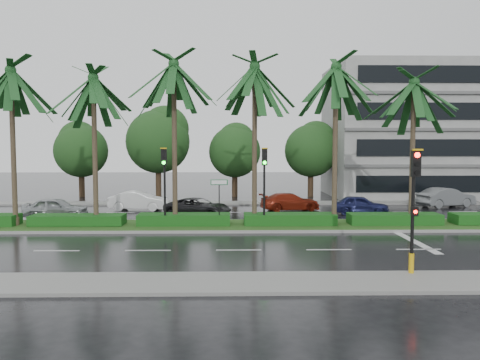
{
  "coord_description": "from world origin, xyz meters",
  "views": [
    {
      "loc": [
        -0.33,
        -25.35,
        4.53
      ],
      "look_at": [
        0.18,
        1.5,
        2.65
      ],
      "focal_mm": 35.0,
      "sensor_mm": 36.0,
      "label": 1
    }
  ],
  "objects_px": {
    "car_white": "(139,201)",
    "car_grey": "(446,197)",
    "car_darkgrey": "(198,207)",
    "car_red": "(290,202)",
    "car_blue": "(360,205)",
    "street_sign": "(219,191)",
    "signal_median_left": "(164,175)",
    "car_silver": "(56,208)",
    "signal_near": "(414,206)"
  },
  "relations": [
    {
      "from": "car_silver",
      "to": "car_grey",
      "type": "bearing_deg",
      "value": -81.09
    },
    {
      "from": "car_darkgrey",
      "to": "car_grey",
      "type": "height_order",
      "value": "car_grey"
    },
    {
      "from": "car_darkgrey",
      "to": "car_red",
      "type": "relative_size",
      "value": 1.03
    },
    {
      "from": "car_darkgrey",
      "to": "car_red",
      "type": "height_order",
      "value": "car_red"
    },
    {
      "from": "car_darkgrey",
      "to": "car_white",
      "type": "bearing_deg",
      "value": 73.93
    },
    {
      "from": "car_white",
      "to": "car_grey",
      "type": "xyz_separation_m",
      "value": [
        23.0,
        1.35,
        0.05
      ]
    },
    {
      "from": "signal_median_left",
      "to": "car_white",
      "type": "xyz_separation_m",
      "value": [
        -3.0,
        7.99,
        -2.31
      ]
    },
    {
      "from": "street_sign",
      "to": "car_white",
      "type": "bearing_deg",
      "value": 127.54
    },
    {
      "from": "car_silver",
      "to": "car_white",
      "type": "relative_size",
      "value": 0.95
    },
    {
      "from": "car_silver",
      "to": "signal_median_left",
      "type": "bearing_deg",
      "value": -120.41
    },
    {
      "from": "street_sign",
      "to": "car_grey",
      "type": "relative_size",
      "value": 0.58
    },
    {
      "from": "signal_near",
      "to": "car_blue",
      "type": "height_order",
      "value": "signal_near"
    },
    {
      "from": "signal_near",
      "to": "car_silver",
      "type": "bearing_deg",
      "value": 141.83
    },
    {
      "from": "car_blue",
      "to": "car_grey",
      "type": "bearing_deg",
      "value": -51.51
    },
    {
      "from": "street_sign",
      "to": "car_white",
      "type": "distance_m",
      "value": 9.95
    },
    {
      "from": "signal_near",
      "to": "car_blue",
      "type": "bearing_deg",
      "value": 81.07
    },
    {
      "from": "signal_median_left",
      "to": "car_red",
      "type": "xyz_separation_m",
      "value": [
        7.91,
        7.68,
        -2.37
      ]
    },
    {
      "from": "street_sign",
      "to": "car_silver",
      "type": "xyz_separation_m",
      "value": [
        -10.5,
        3.89,
        -1.45
      ]
    },
    {
      "from": "street_sign",
      "to": "car_blue",
      "type": "bearing_deg",
      "value": 30.07
    },
    {
      "from": "car_white",
      "to": "car_darkgrey",
      "type": "xyz_separation_m",
      "value": [
        4.5,
        -3.17,
        -0.08
      ]
    },
    {
      "from": "car_white",
      "to": "car_red",
      "type": "distance_m",
      "value": 10.91
    },
    {
      "from": "car_darkgrey",
      "to": "car_silver",
      "type": "bearing_deg",
      "value": 113.86
    },
    {
      "from": "signal_median_left",
      "to": "car_silver",
      "type": "distance_m",
      "value": 8.84
    },
    {
      "from": "street_sign",
      "to": "car_white",
      "type": "height_order",
      "value": "street_sign"
    },
    {
      "from": "car_blue",
      "to": "car_grey",
      "type": "relative_size",
      "value": 0.84
    },
    {
      "from": "car_darkgrey",
      "to": "car_blue",
      "type": "relative_size",
      "value": 1.17
    },
    {
      "from": "car_white",
      "to": "car_blue",
      "type": "xyz_separation_m",
      "value": [
        15.41,
        -2.36,
        -0.05
      ]
    },
    {
      "from": "car_darkgrey",
      "to": "car_blue",
      "type": "bearing_deg",
      "value": -66.62
    },
    {
      "from": "signal_near",
      "to": "street_sign",
      "type": "xyz_separation_m",
      "value": [
        -7.0,
        9.87,
        -0.38
      ]
    },
    {
      "from": "car_silver",
      "to": "car_grey",
      "type": "xyz_separation_m",
      "value": [
        27.5,
        5.27,
        0.06
      ]
    },
    {
      "from": "signal_median_left",
      "to": "street_sign",
      "type": "height_order",
      "value": "signal_median_left"
    },
    {
      "from": "car_grey",
      "to": "car_darkgrey",
      "type": "bearing_deg",
      "value": 84.84
    },
    {
      "from": "signal_near",
      "to": "signal_median_left",
      "type": "distance_m",
      "value": 13.93
    },
    {
      "from": "street_sign",
      "to": "car_blue",
      "type": "distance_m",
      "value": 10.97
    },
    {
      "from": "signal_near",
      "to": "car_white",
      "type": "height_order",
      "value": "signal_near"
    },
    {
      "from": "car_white",
      "to": "car_grey",
      "type": "distance_m",
      "value": 23.04
    },
    {
      "from": "street_sign",
      "to": "car_white",
      "type": "xyz_separation_m",
      "value": [
        -6.0,
        7.81,
        -1.44
      ]
    },
    {
      "from": "signal_median_left",
      "to": "car_red",
      "type": "relative_size",
      "value": 1.01
    },
    {
      "from": "car_silver",
      "to": "car_red",
      "type": "height_order",
      "value": "car_silver"
    },
    {
      "from": "street_sign",
      "to": "car_darkgrey",
      "type": "height_order",
      "value": "street_sign"
    },
    {
      "from": "signal_median_left",
      "to": "car_silver",
      "type": "xyz_separation_m",
      "value": [
        -7.5,
        4.07,
        -2.32
      ]
    },
    {
      "from": "signal_near",
      "to": "street_sign",
      "type": "bearing_deg",
      "value": 125.34
    },
    {
      "from": "signal_median_left",
      "to": "car_grey",
      "type": "relative_size",
      "value": 0.98
    },
    {
      "from": "car_darkgrey",
      "to": "car_blue",
      "type": "xyz_separation_m",
      "value": [
        10.91,
        0.81,
        0.03
      ]
    },
    {
      "from": "car_darkgrey",
      "to": "car_grey",
      "type": "bearing_deg",
      "value": -57.14
    },
    {
      "from": "car_silver",
      "to": "car_red",
      "type": "xyz_separation_m",
      "value": [
        15.41,
        3.61,
        -0.05
      ]
    },
    {
      "from": "car_grey",
      "to": "car_white",
      "type": "bearing_deg",
      "value": 74.46
    },
    {
      "from": "signal_median_left",
      "to": "street_sign",
      "type": "distance_m",
      "value": 3.13
    },
    {
      "from": "signal_median_left",
      "to": "street_sign",
      "type": "relative_size",
      "value": 1.68
    },
    {
      "from": "signal_median_left",
      "to": "car_silver",
      "type": "relative_size",
      "value": 1.1
    }
  ]
}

